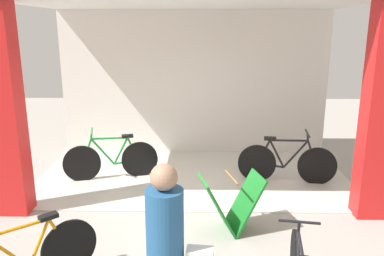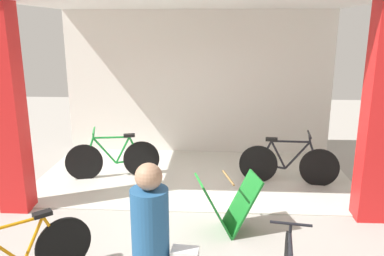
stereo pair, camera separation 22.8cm
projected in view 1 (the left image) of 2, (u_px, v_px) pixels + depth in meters
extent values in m
plane|color=#9E9991|center=(191.00, 213.00, 5.95)|extent=(19.59, 19.59, 0.00)
cube|color=beige|center=(193.00, 175.00, 7.42)|extent=(5.80, 3.04, 0.02)
cube|color=silver|center=(194.00, 82.00, 8.49)|extent=(5.80, 0.12, 3.19)
cube|color=red|center=(6.00, 111.00, 5.60)|extent=(0.43, 0.36, 3.19)
cube|color=red|center=(379.00, 112.00, 5.50)|extent=(0.43, 0.36, 3.19)
cube|color=silver|center=(193.00, 3.00, 6.62)|extent=(5.80, 3.04, 0.06)
cylinder|color=black|center=(140.00, 159.00, 7.31)|extent=(0.67, 0.21, 0.68)
cylinder|color=black|center=(82.00, 164.00, 7.09)|extent=(0.67, 0.21, 0.68)
cylinder|color=#198C33|center=(127.00, 162.00, 7.27)|extent=(0.45, 0.15, 0.09)
cylinder|color=#198C33|center=(121.00, 151.00, 7.19)|extent=(0.30, 0.11, 0.51)
cylinder|color=#198C33|center=(103.00, 152.00, 7.12)|extent=(0.42, 0.14, 0.53)
cylinder|color=#198C33|center=(109.00, 138.00, 7.08)|extent=(0.65, 0.19, 0.05)
cylinder|color=#198C33|center=(133.00, 149.00, 7.23)|extent=(0.23, 0.09, 0.46)
cylinder|color=#198C33|center=(87.00, 151.00, 7.05)|extent=(0.21, 0.09, 0.47)
cylinder|color=#198C33|center=(91.00, 135.00, 7.00)|extent=(0.07, 0.05, 0.14)
cylinder|color=#198C33|center=(92.00, 132.00, 6.98)|extent=(0.15, 0.47, 0.03)
cube|color=black|center=(127.00, 136.00, 7.15)|extent=(0.23, 0.15, 0.05)
cylinder|color=black|center=(257.00, 163.00, 7.10)|extent=(0.69, 0.13, 0.69)
cylinder|color=black|center=(317.00, 166.00, 6.95)|extent=(0.69, 0.13, 0.69)
cylinder|color=black|center=(271.00, 165.00, 7.07)|extent=(0.47, 0.10, 0.09)
cylinder|color=black|center=(277.00, 154.00, 7.00)|extent=(0.30, 0.08, 0.52)
cylinder|color=black|center=(296.00, 154.00, 6.95)|extent=(0.43, 0.09, 0.54)
cylinder|color=black|center=(289.00, 141.00, 6.90)|extent=(0.66, 0.12, 0.06)
cylinder|color=black|center=(264.00, 152.00, 7.02)|extent=(0.23, 0.07, 0.47)
cylinder|color=black|center=(312.00, 154.00, 6.90)|extent=(0.21, 0.06, 0.48)
cylinder|color=black|center=(308.00, 137.00, 6.84)|extent=(0.06, 0.04, 0.14)
cylinder|color=black|center=(307.00, 133.00, 6.82)|extent=(0.09, 0.48, 0.03)
cube|color=black|center=(270.00, 139.00, 6.95)|extent=(0.22, 0.13, 0.05)
cylinder|color=black|center=(70.00, 247.00, 4.43)|extent=(0.51, 0.47, 0.66)
cylinder|color=orange|center=(39.00, 243.00, 4.17)|extent=(0.23, 0.22, 0.49)
cylinder|color=orange|center=(8.00, 253.00, 3.97)|extent=(0.32, 0.30, 0.51)
cylinder|color=orange|center=(19.00, 228.00, 3.99)|extent=(0.49, 0.45, 0.05)
cylinder|color=orange|center=(59.00, 234.00, 4.31)|extent=(0.18, 0.17, 0.44)
cube|color=black|center=(48.00, 217.00, 4.19)|extent=(0.21, 0.21, 0.05)
cylinder|color=black|center=(301.00, 247.00, 3.75)|extent=(0.12, 0.58, 0.05)
cylinder|color=black|center=(296.00, 245.00, 4.14)|extent=(0.06, 0.18, 0.42)
cylinder|color=black|center=(299.00, 227.00, 4.00)|extent=(0.04, 0.06, 0.13)
cylinder|color=black|center=(299.00, 222.00, 3.97)|extent=(0.42, 0.09, 0.03)
cube|color=#197226|center=(217.00, 206.00, 5.30)|extent=(0.55, 0.61, 0.81)
cube|color=#197226|center=(245.00, 203.00, 5.39)|extent=(0.55, 0.61, 0.81)
cylinder|color=olive|center=(232.00, 177.00, 5.24)|extent=(0.16, 0.51, 0.03)
cylinder|color=#26598C|center=(165.00, 227.00, 3.18)|extent=(0.34, 0.34, 0.66)
sphere|color=tan|center=(164.00, 177.00, 3.07)|extent=(0.22, 0.22, 0.22)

